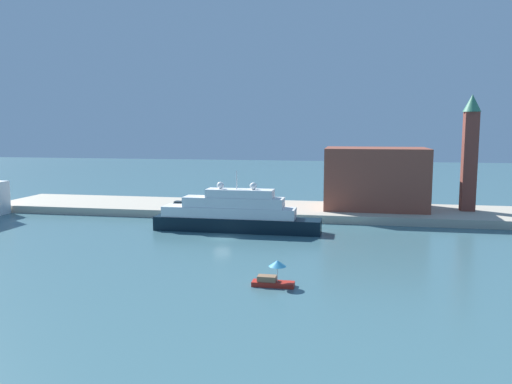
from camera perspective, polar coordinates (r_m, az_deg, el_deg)
name	(u,v)px	position (r m, az deg, el deg)	size (l,w,h in m)	color
ground	(222,238)	(82.51, -3.81, -5.20)	(400.00, 400.00, 0.00)	#3D6670
quay_dock	(253,209)	(106.69, -0.39, -1.94)	(110.00, 18.73, 1.52)	#B7AD99
large_yacht	(234,215)	(87.62, -2.43, -2.53)	(28.78, 4.43, 10.44)	black
small_motorboat	(273,276)	(57.86, 1.95, -9.37)	(4.75, 1.98, 3.00)	#B22319
harbor_building	(376,178)	(105.55, 13.21, 1.52)	(19.98, 13.46, 12.19)	brown
bell_tower	(470,149)	(107.46, 22.79, 4.49)	(3.38, 3.38, 22.54)	brown
parked_car	(182,205)	(104.21, -8.29, -1.46)	(4.25, 1.71, 1.45)	black
person_figure	(204,204)	(104.49, -5.82, -1.32)	(0.36, 0.36, 1.66)	#4C4C4C
mooring_bollard	(278,211)	(97.11, 2.44, -2.14)	(0.38, 0.38, 0.86)	black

